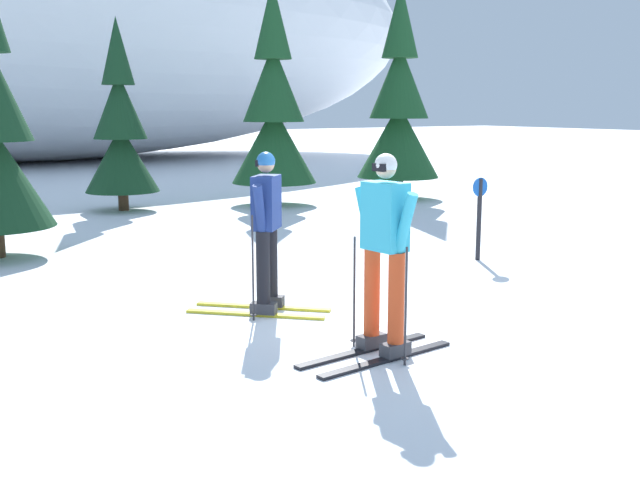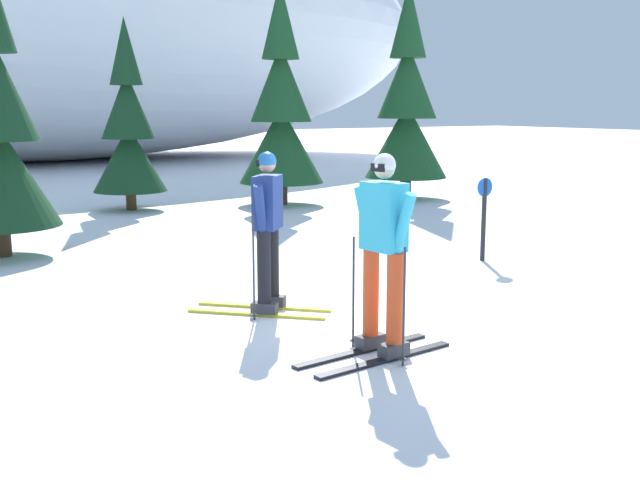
{
  "view_description": "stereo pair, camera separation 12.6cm",
  "coord_description": "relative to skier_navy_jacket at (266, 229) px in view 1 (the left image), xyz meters",
  "views": [
    {
      "loc": [
        -5.13,
        -6.24,
        2.28
      ],
      "look_at": [
        -1.07,
        0.14,
        0.95
      ],
      "focal_mm": 42.98,
      "sensor_mm": 36.0,
      "label": 1
    },
    {
      "loc": [
        -5.02,
        -6.3,
        2.28
      ],
      "look_at": [
        -1.07,
        0.14,
        0.95
      ],
      "focal_mm": 42.98,
      "sensor_mm": 36.0,
      "label": 2
    }
  ],
  "objects": [
    {
      "name": "pine_tree_center_right",
      "position": [
        4.72,
        8.3,
        1.18
      ],
      "size": [
        1.96,
        1.96,
        5.09
      ],
      "color": "#47301E",
      "rests_on": "ground"
    },
    {
      "name": "trail_marker_post",
      "position": [
        4.08,
        0.9,
        -0.23
      ],
      "size": [
        0.28,
        0.07,
        1.24
      ],
      "color": "black",
      "rests_on": "ground"
    },
    {
      "name": "pine_tree_center_left",
      "position": [
        1.4,
        9.16,
        0.8
      ],
      "size": [
        1.61,
        1.61,
        4.16
      ],
      "color": "#47301E",
      "rests_on": "ground"
    },
    {
      "name": "snow_ridge_background",
      "position": [
        2.63,
        26.3,
        4.72
      ],
      "size": [
        36.58,
        19.58,
        11.33
      ],
      "primitive_type": "ellipsoid",
      "color": "white",
      "rests_on": "ground"
    },
    {
      "name": "skier_navy_jacket",
      "position": [
        0.0,
        0.0,
        0.0
      ],
      "size": [
        1.42,
        1.4,
        1.79
      ],
      "color": "gold",
      "rests_on": "ground"
    },
    {
      "name": "ground_plane",
      "position": [
        1.17,
        -1.08,
        -0.94
      ],
      "size": [
        120.0,
        120.0,
        0.0
      ],
      "primitive_type": "plane",
      "color": "white"
    },
    {
      "name": "skier_cyan_jacket",
      "position": [
        0.2,
        -1.87,
        0.04
      ],
      "size": [
        1.6,
        0.79,
        1.86
      ],
      "color": "black",
      "rests_on": "ground"
    },
    {
      "name": "pine_tree_far_right",
      "position": [
        7.92,
        7.71,
        1.25
      ],
      "size": [
        2.02,
        2.02,
        5.24
      ],
      "color": "#47301E",
      "rests_on": "ground"
    }
  ]
}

